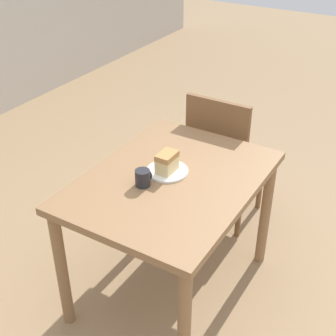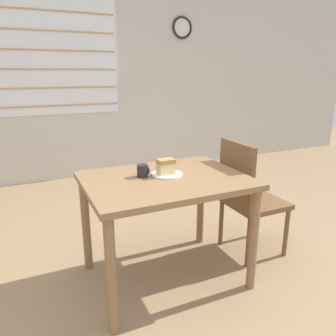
{
  "view_description": "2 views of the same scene",
  "coord_description": "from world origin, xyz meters",
  "px_view_note": "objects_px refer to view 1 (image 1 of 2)",
  "views": [
    {
      "loc": [
        -1.56,
        -0.66,
        2.03
      ],
      "look_at": [
        0.16,
        0.37,
        0.79
      ],
      "focal_mm": 50.0,
      "sensor_mm": 36.0,
      "label": 1
    },
    {
      "loc": [
        -0.72,
        -1.56,
        1.44
      ],
      "look_at": [
        0.15,
        0.35,
        0.82
      ],
      "focal_mm": 35.0,
      "sensor_mm": 36.0,
      "label": 2
    }
  ],
  "objects_px": {
    "plate": "(167,171)",
    "cake_slice": "(167,162)",
    "dining_table_near": "(172,195)",
    "coffee_mug": "(143,178)",
    "chair_near_window": "(223,156)"
  },
  "relations": [
    {
      "from": "plate",
      "to": "cake_slice",
      "type": "height_order",
      "value": "cake_slice"
    },
    {
      "from": "dining_table_near",
      "to": "coffee_mug",
      "type": "relative_size",
      "value": 12.78
    },
    {
      "from": "plate",
      "to": "coffee_mug",
      "type": "distance_m",
      "value": 0.17
    },
    {
      "from": "chair_near_window",
      "to": "plate",
      "type": "bearing_deg",
      "value": 90.23
    },
    {
      "from": "chair_near_window",
      "to": "cake_slice",
      "type": "distance_m",
      "value": 0.78
    },
    {
      "from": "plate",
      "to": "chair_near_window",
      "type": "bearing_deg",
      "value": 0.23
    },
    {
      "from": "dining_table_near",
      "to": "plate",
      "type": "height_order",
      "value": "plate"
    },
    {
      "from": "chair_near_window",
      "to": "cake_slice",
      "type": "height_order",
      "value": "chair_near_window"
    },
    {
      "from": "cake_slice",
      "to": "coffee_mug",
      "type": "relative_size",
      "value": 1.38
    },
    {
      "from": "chair_near_window",
      "to": "coffee_mug",
      "type": "bearing_deg",
      "value": 87.56
    },
    {
      "from": "dining_table_near",
      "to": "chair_near_window",
      "type": "height_order",
      "value": "chair_near_window"
    },
    {
      "from": "cake_slice",
      "to": "plate",
      "type": "bearing_deg",
      "value": 23.56
    },
    {
      "from": "plate",
      "to": "cake_slice",
      "type": "xyz_separation_m",
      "value": [
        -0.01,
        -0.0,
        0.06
      ]
    },
    {
      "from": "cake_slice",
      "to": "dining_table_near",
      "type": "bearing_deg",
      "value": -117.11
    },
    {
      "from": "dining_table_near",
      "to": "plate",
      "type": "relative_size",
      "value": 5.02
    }
  ]
}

